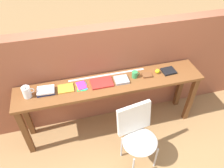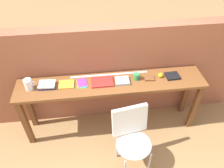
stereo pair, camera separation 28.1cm
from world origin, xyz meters
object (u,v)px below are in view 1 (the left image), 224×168
pitcher_white (27,92)px  book_repair_rightmost (169,71)px  magazine_cycling (66,88)px  mug (135,74)px  chair_white_moulded (138,134)px  book_open_centre (102,83)px  book_stack_leftmost (46,91)px  pamphlet_pile_colourful (82,86)px  sports_ball_small (157,71)px  leather_journal_brown (147,75)px

pitcher_white → book_repair_rightmost: pitcher_white is taller
magazine_cycling → book_repair_rightmost: book_repair_rightmost is taller
magazine_cycling → mug: mug is taller
chair_white_moulded → book_repair_rightmost: 0.98m
pitcher_white → mug: 1.38m
pitcher_white → book_open_centre: pitcher_white is taller
book_stack_leftmost → mug: size_ratio=2.01×
book_stack_leftmost → pamphlet_pile_colourful: book_stack_leftmost is taller
magazine_cycling → book_stack_leftmost: bearing=-177.4°
magazine_cycling → mug: (0.93, -0.00, 0.04)m
chair_white_moulded → book_open_centre: 0.79m
chair_white_moulded → sports_ball_small: sports_ball_small is taller
pamphlet_pile_colourful → book_repair_rightmost: bearing=-0.4°
mug → pamphlet_pile_colourful: bearing=-179.9°
magazine_cycling → pitcher_white: bearing=-175.8°
pamphlet_pile_colourful → book_open_centre: bearing=-2.9°
chair_white_moulded → pitcher_white: pitcher_white is taller
pamphlet_pile_colourful → book_open_centre: book_open_centre is taller
pamphlet_pile_colourful → mug: mug is taller
book_stack_leftmost → book_open_centre: book_stack_leftmost is taller
magazine_cycling → sports_ball_small: (1.26, 0.00, 0.02)m
book_stack_leftmost → sports_ball_small: sports_ball_small is taller
magazine_cycling → leather_journal_brown: (1.10, -0.02, 0.00)m
book_stack_leftmost → book_repair_rightmost: 1.66m
mug → leather_journal_brown: mug is taller
leather_journal_brown → chair_white_moulded: bearing=-112.7°
chair_white_moulded → mug: mug is taller
chair_white_moulded → book_stack_leftmost: (-1.01, 0.64, 0.38)m
chair_white_moulded → leather_journal_brown: (0.33, 0.63, 0.37)m
book_stack_leftmost → sports_ball_small: 1.50m
chair_white_moulded → leather_journal_brown: size_ratio=6.86×
mug → book_repair_rightmost: size_ratio=0.61×
pamphlet_pile_colourful → sports_ball_small: (1.05, 0.01, 0.02)m
magazine_cycling → book_repair_rightmost: (1.42, -0.01, 0.01)m
pitcher_white → sports_ball_small: bearing=0.9°
mug → book_repair_rightmost: (0.49, -0.01, -0.03)m
chair_white_moulded → magazine_cycling: magazine_cycling is taller
book_repair_rightmost → sports_ball_small: bearing=171.7°
pamphlet_pile_colourful → book_open_centre: size_ratio=0.68×
magazine_cycling → book_open_centre: 0.47m
leather_journal_brown → book_repair_rightmost: (0.32, 0.01, 0.00)m
book_open_centre → sports_ball_small: (0.79, 0.02, 0.02)m
book_stack_leftmost → book_repair_rightmost: bearing=-0.2°
pitcher_white → sports_ball_small: 1.71m
book_open_centre → chair_white_moulded: bearing=-64.5°
book_open_centre → book_repair_rightmost: size_ratio=1.57×
chair_white_moulded → book_open_centre: size_ratio=3.14×
book_repair_rightmost → book_open_centre: bearing=177.3°
chair_white_moulded → leather_journal_brown: leather_journal_brown is taller
pamphlet_pile_colourful → sports_ball_small: bearing=0.3°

